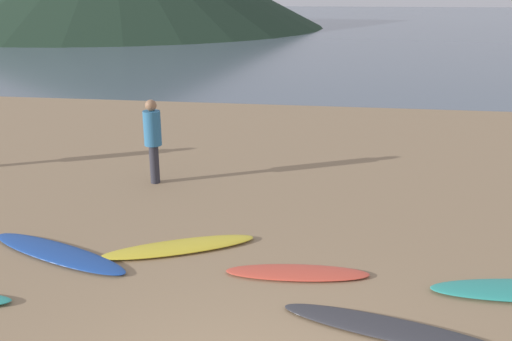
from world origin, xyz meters
name	(u,v)px	position (x,y,z in m)	size (l,w,h in m)	color
ground_plane	(309,148)	(0.00, 10.00, -0.10)	(120.00, 120.00, 0.20)	#997C5B
ocean_water	(335,21)	(0.00, 64.80, 0.00)	(140.00, 100.00, 0.01)	slate
surfboard_2	(57,253)	(-3.41, 3.21, 0.04)	(2.67, 0.54, 0.08)	#1E479E
surfboard_3	(179,247)	(-1.64, 3.67, 0.04)	(2.39, 0.52, 0.09)	yellow
surfboard_4	(297,273)	(0.22, 3.15, 0.04)	(2.03, 0.48, 0.07)	#D84C38
surfboard_5	(391,329)	(1.42, 1.97, 0.04)	(2.65, 0.49, 0.07)	#333338
person_0	(153,135)	(-2.98, 6.57, 1.03)	(0.35, 0.35, 1.74)	#2D2D38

